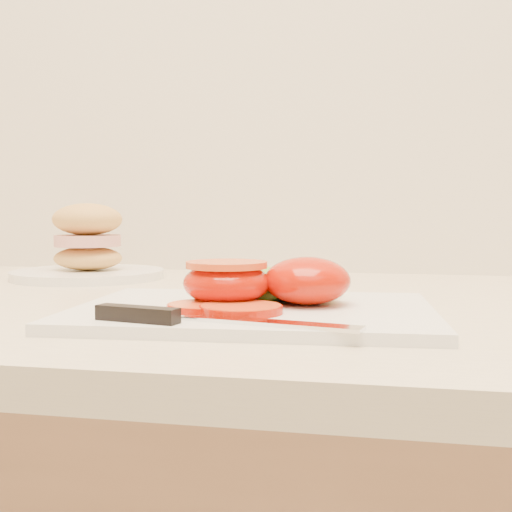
# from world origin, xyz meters

# --- Properties ---
(cutting_board) EXTENTS (0.33, 0.25, 0.01)m
(cutting_board) POSITION_xyz_m (-0.46, 1.56, 0.94)
(cutting_board) COLOR white
(cutting_board) RESTS_ON counter
(tomato_half_dome) EXTENTS (0.08, 0.08, 0.04)m
(tomato_half_dome) POSITION_xyz_m (-0.41, 1.58, 0.96)
(tomato_half_dome) COLOR #BF1804
(tomato_half_dome) RESTS_ON cutting_board
(tomato_half_cut) EXTENTS (0.08, 0.08, 0.04)m
(tomato_half_cut) POSITION_xyz_m (-0.48, 1.56, 0.96)
(tomato_half_cut) COLOR #BF1804
(tomato_half_cut) RESTS_ON cutting_board
(tomato_slice_0) EXTENTS (0.07, 0.07, 0.01)m
(tomato_slice_0) POSITION_xyz_m (-0.46, 1.52, 0.94)
(tomato_slice_0) COLOR #E5551E
(tomato_slice_0) RESTS_ON cutting_board
(tomato_slice_1) EXTENTS (0.06, 0.06, 0.01)m
(tomato_slice_1) POSITION_xyz_m (-0.49, 1.53, 0.94)
(tomato_slice_1) COLOR #E5551E
(tomato_slice_1) RESTS_ON cutting_board
(lettuce_leaf_0) EXTENTS (0.16, 0.14, 0.03)m
(lettuce_leaf_0) POSITION_xyz_m (-0.47, 1.63, 0.95)
(lettuce_leaf_0) COLOR #77A82C
(lettuce_leaf_0) RESTS_ON cutting_board
(lettuce_leaf_1) EXTENTS (0.14, 0.13, 0.02)m
(lettuce_leaf_1) POSITION_xyz_m (-0.43, 1.63, 0.95)
(lettuce_leaf_1) COLOR #77A82C
(lettuce_leaf_1) RESTS_ON cutting_board
(knife) EXTENTS (0.21, 0.05, 0.01)m
(knife) POSITION_xyz_m (-0.49, 1.46, 0.94)
(knife) COLOR silver
(knife) RESTS_ON cutting_board
(sandwich_plate) EXTENTS (0.21, 0.21, 0.11)m
(sandwich_plate) POSITION_xyz_m (-0.76, 1.84, 0.97)
(sandwich_plate) COLOR white
(sandwich_plate) RESTS_ON counter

